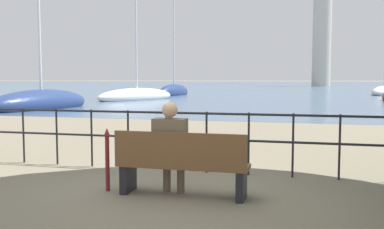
{
  "coord_description": "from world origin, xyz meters",
  "views": [
    {
      "loc": [
        1.57,
        -5.58,
        1.6
      ],
      "look_at": [
        0.0,
        0.5,
        1.08
      ],
      "focal_mm": 40.0,
      "sensor_mm": 36.0,
      "label": 1
    }
  ],
  "objects_px": {
    "sailboat_0": "(384,92)",
    "sailboat_3": "(137,96)",
    "park_bench": "(182,165)",
    "sailboat_2": "(174,91)",
    "harbor_lighthouse": "(322,34)",
    "sailboat_4": "(41,102)",
    "closed_umbrella": "(107,156)",
    "seated_person_left": "(171,144)"
  },
  "relations": [
    {
      "from": "seated_person_left",
      "to": "harbor_lighthouse",
      "type": "distance_m",
      "value": 96.51
    },
    {
      "from": "harbor_lighthouse",
      "to": "sailboat_3",
      "type": "bearing_deg",
      "value": -103.13
    },
    {
      "from": "sailboat_2",
      "to": "harbor_lighthouse",
      "type": "height_order",
      "value": "harbor_lighthouse"
    },
    {
      "from": "seated_person_left",
      "to": "sailboat_3",
      "type": "distance_m",
      "value": 27.47
    },
    {
      "from": "park_bench",
      "to": "seated_person_left",
      "type": "xyz_separation_m",
      "value": [
        -0.18,
        0.07,
        0.28
      ]
    },
    {
      "from": "closed_umbrella",
      "to": "sailboat_4",
      "type": "height_order",
      "value": "sailboat_4"
    },
    {
      "from": "seated_person_left",
      "to": "sailboat_0",
      "type": "bearing_deg",
      "value": 76.69
    },
    {
      "from": "closed_umbrella",
      "to": "sailboat_0",
      "type": "distance_m",
      "value": 42.84
    },
    {
      "from": "seated_person_left",
      "to": "sailboat_3",
      "type": "xyz_separation_m",
      "value": [
        -10.64,
        25.32,
        -0.4
      ]
    },
    {
      "from": "sailboat_2",
      "to": "sailboat_4",
      "type": "distance_m",
      "value": 20.47
    },
    {
      "from": "sailboat_2",
      "to": "harbor_lighthouse",
      "type": "xyz_separation_m",
      "value": [
        16.38,
        60.59,
        11.24
      ]
    },
    {
      "from": "closed_umbrella",
      "to": "sailboat_3",
      "type": "xyz_separation_m",
      "value": [
        -9.71,
        25.38,
        -0.2
      ]
    },
    {
      "from": "seated_person_left",
      "to": "sailboat_0",
      "type": "xyz_separation_m",
      "value": [
        9.8,
        41.42,
        -0.39
      ]
    },
    {
      "from": "sailboat_0",
      "to": "sailboat_3",
      "type": "bearing_deg",
      "value": -118.29
    },
    {
      "from": "park_bench",
      "to": "sailboat_0",
      "type": "xyz_separation_m",
      "value": [
        9.62,
        41.49,
        -0.12
      ]
    },
    {
      "from": "park_bench",
      "to": "sailboat_2",
      "type": "xyz_separation_m",
      "value": [
        -10.78,
        35.19,
        -0.03
      ]
    },
    {
      "from": "seated_person_left",
      "to": "harbor_lighthouse",
      "type": "xyz_separation_m",
      "value": [
        5.77,
        95.72,
        10.93
      ]
    },
    {
      "from": "park_bench",
      "to": "sailboat_3",
      "type": "xyz_separation_m",
      "value": [
        -10.82,
        25.4,
        -0.12
      ]
    },
    {
      "from": "sailboat_2",
      "to": "park_bench",
      "type": "bearing_deg",
      "value": -67.39
    },
    {
      "from": "sailboat_2",
      "to": "sailboat_3",
      "type": "relative_size",
      "value": 1.27
    },
    {
      "from": "sailboat_2",
      "to": "sailboat_4",
      "type": "height_order",
      "value": "sailboat_2"
    },
    {
      "from": "sailboat_4",
      "to": "harbor_lighthouse",
      "type": "distance_m",
      "value": 83.69
    },
    {
      "from": "sailboat_4",
      "to": "sailboat_3",
      "type": "bearing_deg",
      "value": 92.0
    },
    {
      "from": "seated_person_left",
      "to": "sailboat_4",
      "type": "xyz_separation_m",
      "value": [
        -11.9,
        14.69,
        -0.36
      ]
    },
    {
      "from": "closed_umbrella",
      "to": "sailboat_4",
      "type": "bearing_deg",
      "value": 126.64
    },
    {
      "from": "park_bench",
      "to": "sailboat_3",
      "type": "relative_size",
      "value": 0.19
    },
    {
      "from": "seated_person_left",
      "to": "sailboat_4",
      "type": "relative_size",
      "value": 0.12
    },
    {
      "from": "park_bench",
      "to": "harbor_lighthouse",
      "type": "xyz_separation_m",
      "value": [
        5.59,
        95.79,
        11.21
      ]
    },
    {
      "from": "park_bench",
      "to": "sailboat_2",
      "type": "bearing_deg",
      "value": 107.03
    },
    {
      "from": "sailboat_2",
      "to": "seated_person_left",
      "type": "bearing_deg",
      "value": -67.63
    },
    {
      "from": "sailboat_4",
      "to": "sailboat_0",
      "type": "bearing_deg",
      "value": 59.66
    },
    {
      "from": "sailboat_3",
      "to": "harbor_lighthouse",
      "type": "height_order",
      "value": "harbor_lighthouse"
    },
    {
      "from": "harbor_lighthouse",
      "to": "sailboat_2",
      "type": "bearing_deg",
      "value": -105.12
    },
    {
      "from": "seated_person_left",
      "to": "sailboat_0",
      "type": "height_order",
      "value": "sailboat_0"
    },
    {
      "from": "sailboat_3",
      "to": "sailboat_0",
      "type": "bearing_deg",
      "value": 62.67
    },
    {
      "from": "sailboat_3",
      "to": "harbor_lighthouse",
      "type": "bearing_deg",
      "value": 101.32
    },
    {
      "from": "park_bench",
      "to": "closed_umbrella",
      "type": "xyz_separation_m",
      "value": [
        -1.11,
        0.02,
        0.08
      ]
    },
    {
      "from": "park_bench",
      "to": "sailboat_0",
      "type": "distance_m",
      "value": 42.59
    },
    {
      "from": "park_bench",
      "to": "sailboat_4",
      "type": "bearing_deg",
      "value": 129.28
    },
    {
      "from": "seated_person_left",
      "to": "harbor_lighthouse",
      "type": "relative_size",
      "value": 0.05
    },
    {
      "from": "park_bench",
      "to": "closed_umbrella",
      "type": "bearing_deg",
      "value": 178.99
    },
    {
      "from": "seated_person_left",
      "to": "closed_umbrella",
      "type": "bearing_deg",
      "value": -176.67
    }
  ]
}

